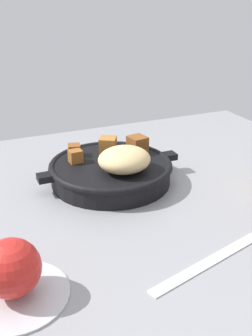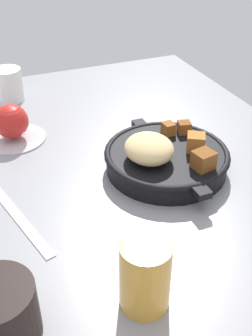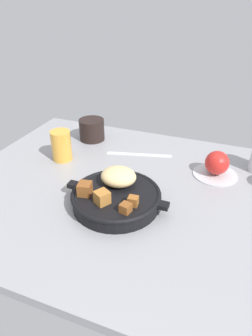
# 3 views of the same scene
# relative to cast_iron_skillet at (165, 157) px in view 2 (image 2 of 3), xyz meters

# --- Properties ---
(ground_plane) EXTENTS (1.02, 0.76, 0.02)m
(ground_plane) POSITION_rel_cast_iron_skillet_xyz_m (0.03, 0.07, -0.04)
(ground_plane) COLOR gray
(cast_iron_skillet) EXTENTS (0.27, 0.23, 0.08)m
(cast_iron_skillet) POSITION_rel_cast_iron_skillet_xyz_m (0.00, 0.00, 0.00)
(cast_iron_skillet) COLOR black
(cast_iron_skillet) RESTS_ON ground_plane
(saucer_plate) EXTENTS (0.13, 0.13, 0.01)m
(saucer_plate) POSITION_rel_cast_iron_skillet_xyz_m (0.22, 0.23, -0.02)
(saucer_plate) COLOR #B7BABF
(saucer_plate) RESTS_ON ground_plane
(red_apple) EXTENTS (0.07, 0.07, 0.07)m
(red_apple) POSITION_rel_cast_iron_skillet_xyz_m (0.22, 0.23, 0.01)
(red_apple) COLOR red
(red_apple) RESTS_ON saucer_plate
(butter_knife) EXTENTS (0.21, 0.07, 0.00)m
(butter_knife) POSITION_rel_cast_iron_skillet_xyz_m (-0.03, 0.27, -0.03)
(butter_knife) COLOR silver
(butter_knife) RESTS_ON ground_plane
(white_creamer_pitcher) EXTENTS (0.07, 0.07, 0.08)m
(white_creamer_pitcher) POSITION_rel_cast_iron_skillet_xyz_m (0.41, 0.21, 0.01)
(white_creamer_pitcher) COLOR white
(white_creamer_pitcher) RESTS_ON ground_plane
(juice_glass_amber) EXTENTS (0.06, 0.06, 0.10)m
(juice_glass_amber) POSITION_rel_cast_iron_skillet_xyz_m (-0.25, 0.16, 0.02)
(juice_glass_amber) COLOR gold
(juice_glass_amber) RESTS_ON ground_plane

